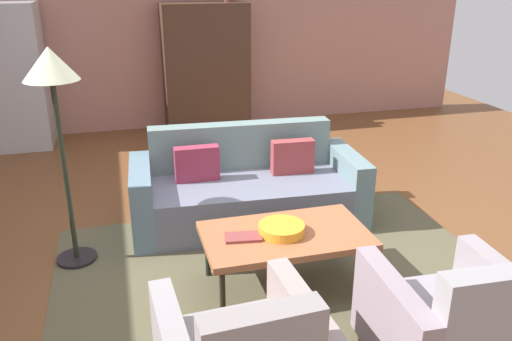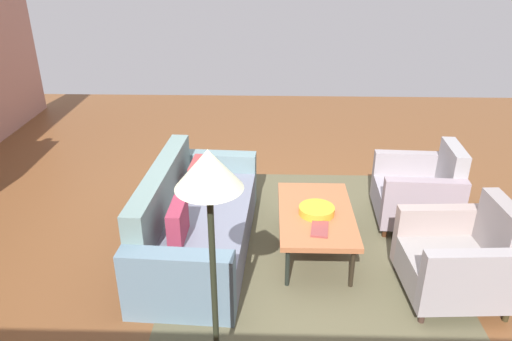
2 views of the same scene
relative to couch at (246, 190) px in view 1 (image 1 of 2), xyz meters
The scene contains 11 objects.
ground_plane 0.71m from the couch, 86.81° to the right, with size 10.37×10.37×0.00m, color brown.
wall_back 3.55m from the couch, 89.38° to the left, with size 8.64×0.12×2.80m, color tan.
area_rug 1.17m from the couch, 90.24° to the right, with size 3.40×2.60×0.01m, color brown.
couch is the anchor object (origin of this frame).
coffee_table 1.19m from the couch, 90.23° to the right, with size 1.20×0.70×0.44m.
armchair_right 2.43m from the couch, 75.88° to the right, with size 0.84×0.84×0.88m.
fruit_bowl 1.20m from the couch, 91.71° to the right, with size 0.34×0.34×0.07m, color orange.
book_stack 1.24m from the couch, 105.11° to the right, with size 0.28×0.18×0.02m.
cabinet 3.09m from the couch, 86.64° to the left, with size 1.20×0.51×1.80m.
refrigerator 3.81m from the couch, 129.00° to the left, with size 0.80×0.73×1.85m.
floor_lamp 1.96m from the couch, 165.56° to the right, with size 0.40×0.40×1.72m.
Camera 1 is at (-1.13, -3.72, 2.22)m, focal length 36.60 mm.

